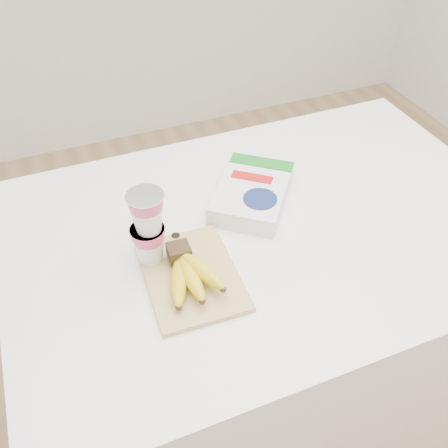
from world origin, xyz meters
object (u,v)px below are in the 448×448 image
object	(u,v)px
cutting_board	(191,276)
cereal_box	(252,193)
yogurt_stack	(148,226)
table	(260,337)
bananas	(189,273)

from	to	relation	value
cutting_board	cereal_box	size ratio (longest dim) A/B	0.90
yogurt_stack	cutting_board	bearing A→B (deg)	-48.77
yogurt_stack	cereal_box	size ratio (longest dim) A/B	0.62
cutting_board	yogurt_stack	distance (m)	0.14
table	bananas	size ratio (longest dim) A/B	7.16
cutting_board	bananas	xyz separation A→B (m)	(-0.01, -0.02, 0.03)
yogurt_stack	bananas	bearing A→B (deg)	-58.17
table	cereal_box	xyz separation A→B (m)	(-0.00, 0.09, 0.50)
bananas	yogurt_stack	distance (m)	0.13
bananas	yogurt_stack	xyz separation A→B (m)	(-0.06, 0.09, 0.08)
table	yogurt_stack	distance (m)	0.65
cutting_board	cereal_box	xyz separation A→B (m)	(0.23, 0.19, 0.02)
bananas	cereal_box	bearing A→B (deg)	40.45
table	cutting_board	xyz separation A→B (m)	(-0.23, -0.09, 0.48)
table	cereal_box	bearing A→B (deg)	92.92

